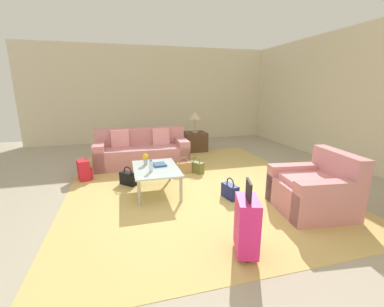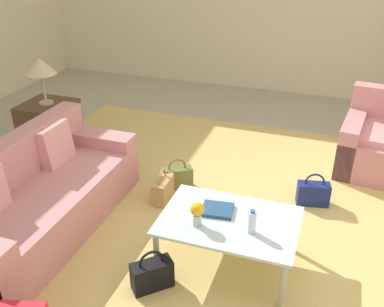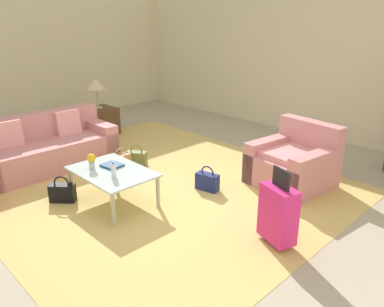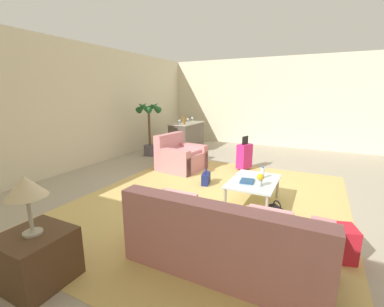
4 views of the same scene
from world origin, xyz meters
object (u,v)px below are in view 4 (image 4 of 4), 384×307
wine_glass_left_of_centre (188,120)px  suitcase_magenta (244,156)px  couch (223,244)px  handbag_olive (180,205)px  handbag_black (276,215)px  water_bottle (262,173)px  backpack_red (344,244)px  handbag_navy (206,178)px  wine_glass_right_of_centre (192,118)px  coffee_table (253,183)px  table_lamp (26,188)px  handbag_tan (193,210)px  wine_bottle_amber (184,121)px  potted_palm (149,125)px  bar_console (187,136)px  coffee_table_book (247,181)px  flower_vase (260,179)px  side_table (37,258)px  armchair (179,158)px  wine_glass_leftmost (179,121)px

wine_glass_left_of_centre → suitcase_magenta: (-1.50, -2.36, -0.66)m
couch → handbag_olive: (0.97, 1.07, -0.17)m
couch → handbag_black: 1.37m
water_bottle → backpack_red: 1.73m
water_bottle → handbag_navy: water_bottle is taller
suitcase_magenta → handbag_black: size_ratio=2.37×
wine_glass_right_of_centre → backpack_red: 6.73m
coffee_table → table_lamp: size_ratio=1.86×
couch → handbag_tan: 1.23m
wine_bottle_amber → table_lamp: bearing=-165.9°
handbag_black → handbag_navy: size_ratio=1.00×
potted_palm → suitcase_magenta: bearing=-93.8°
wine_glass_left_of_centre → table_lamp: bearing=-166.1°
wine_glass_right_of_centre → suitcase_magenta: 3.22m
couch → handbag_olive: 1.45m
bar_console → wine_bottle_amber: bearing=-163.4°
coffee_table_book → flower_vase: 0.27m
potted_palm → backpack_red: bearing=-122.7°
table_lamp → flower_vase: bearing=-32.6°
coffee_table → wine_glass_right_of_centre: wine_glass_right_of_centre is taller
potted_palm → table_lamp: bearing=-156.3°
coffee_table_book → handbag_navy: bearing=49.0°
side_table → table_lamp: size_ratio=1.04×
wine_glass_right_of_centre → suitcase_magenta: wine_glass_right_of_centre is taller
armchair → wine_glass_leftmost: (1.70, 0.93, 0.72)m
suitcase_magenta → wine_glass_leftmost: bearing=67.3°
water_bottle → handbag_navy: (0.39, 1.23, -0.41)m
couch → side_table: size_ratio=3.44×
table_lamp → wine_glass_left_of_centre: (6.30, 1.56, 0.01)m
water_bottle → side_table: (-3.00, 1.60, -0.27)m
couch → backpack_red: size_ratio=5.28×
flower_vase → table_lamp: bearing=147.4°
armchair → handbag_black: bearing=-124.1°
wine_bottle_amber → handbag_olive: 4.47m
wine_bottle_amber → handbag_black: bearing=-136.0°
coffee_table → potted_palm: potted_palm is taller
handbag_black → potted_palm: 5.02m
handbag_navy → handbag_olive: bearing=-173.5°
table_lamp → handbag_black: (2.32, -1.97, -0.88)m
wine_glass_leftmost → wine_glass_left_of_centre: (0.49, -0.05, 0.00)m
water_bottle → potted_palm: (2.00, 3.80, 0.42)m
wine_glass_leftmost → flower_vase: bearing=-134.8°
handbag_tan → potted_palm: 4.37m
armchair → coffee_table_book: (-1.43, -2.09, 0.16)m
couch → handbag_black: size_ratio=5.90×
water_bottle → coffee_table_book: size_ratio=0.82×
coffee_table → bar_console: bar_console is taller
couch → armchair: bearing=36.3°
flower_vase → handbag_navy: size_ratio=0.57×
side_table → handbag_black: size_ratio=1.72×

